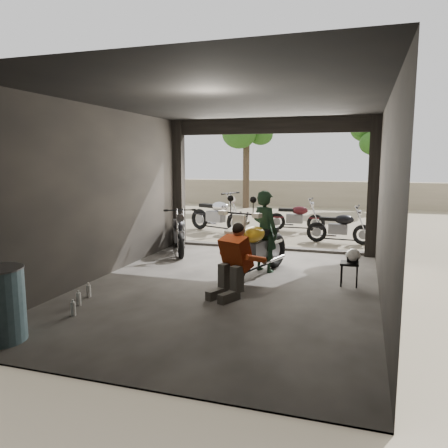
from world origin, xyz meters
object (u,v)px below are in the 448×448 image
Objects in this scene: stool at (350,266)px; sign_post at (390,176)px; left_bike at (179,230)px; outside_bike_b at (296,215)px; rider at (265,232)px; helmet at (353,255)px; outside_bike_c at (340,224)px; mechanic at (231,263)px; main_bike at (257,242)px; outside_bike_a at (217,212)px.

sign_post is (0.78, 3.55, 1.46)m from stool.
left_bike is 1.06× the size of outside_bike_b.
left_bike is 2.63m from rider.
helmet is (1.84, -5.71, 0.04)m from outside_bike_b.
left_bike is 4.61m from outside_bike_b.
left_bike is 4.38m from helmet.
outside_bike_c is 3.75m from rider.
rider is 1.39× the size of mechanic.
sign_post reaches higher than outside_bike_c.
outside_bike_b is at bearing 108.11° from main_bike.
sign_post reaches higher than stool.
helmet is 3.82m from sign_post.
mechanic is at bearing -75.33° from main_bike.
outside_bike_b is 6.00m from stool.
outside_bike_a is (-0.12, 3.21, 0.07)m from left_bike.
rider is (2.35, -1.14, 0.26)m from left_bike.
outside_bike_a is 1.21× the size of outside_bike_c.
outside_bike_b is 0.95× the size of rider.
main_bike is 1.79m from helmet.
left_bike is at bearing 171.40° from helmet.
rider is 6.03× the size of helmet.
sign_post is (2.43, 3.00, 1.01)m from rider.
mechanic is (-1.42, -5.32, 0.07)m from outside_bike_c.
rider is at bearing 93.12° from main_bike.
mechanic is 5.60m from sign_post.
outside_bike_a is 6.41m from helmet.
outside_bike_b is at bearing 107.35° from stool.
outside_bike_a reaches higher than helmet.
main_bike is at bearing -179.25° from outside_bike_b.
rider is 1.80m from helmet.
rider reaches higher than outside_bike_a.
main_bike is 7.27× the size of helmet.
outside_bike_c is 5.62× the size of helmet.
stool is at bearing -162.49° from outside_bike_b.
main_bike is at bearing -119.86° from sign_post.
main_bike is 1.29× the size of outside_bike_c.
main_bike is 4.49× the size of stool.
rider is (0.08, 0.33, 0.16)m from main_bike.
main_bike is at bearing 172.75° from stool.
outside_bike_c is 4.07m from helmet.
rider is at bearing -121.78° from sign_post.
outside_bike_c is at bearing 5.68° from left_bike.
mechanic is at bearing -179.98° from outside_bike_b.
mechanic reaches higher than helmet.
sign_post is at bearing 70.44° from main_bike.
outside_bike_b reaches higher than stool.
mechanic is 2.21m from stool.
rider reaches higher than stool.
outside_bike_b is (2.33, 0.83, -0.10)m from outside_bike_a.
left_bike is at bearing -156.14° from outside_bike_a.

